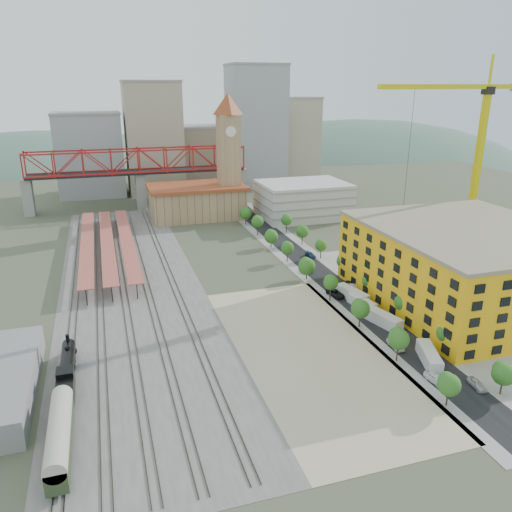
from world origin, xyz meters
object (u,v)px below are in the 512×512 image
object	(u,v)px
locomotive	(67,371)
site_trailer_d	(352,295)
clock_tower	(228,145)
coach	(60,436)
site_trailer_a	(429,357)
construction_building	(468,265)
car_0	(435,379)
site_trailer_c	(362,303)
tower_crane	(473,137)
site_trailer_b	(382,319)

from	to	relation	value
locomotive	site_trailer_d	bearing A→B (deg)	14.70
clock_tower	site_trailer_d	xyz separation A→B (m)	(8.00, -91.10, -27.31)
coach	site_trailer_a	bearing A→B (deg)	4.93
construction_building	car_0	bearing A→B (deg)	-135.44
site_trailer_c	site_trailer_d	world-z (taller)	site_trailer_d
coach	site_trailer_a	distance (m)	66.27
locomotive	coach	xyz separation A→B (m)	(-0.00, -19.68, 1.01)
locomotive	site_trailer_d	distance (m)	68.24
site_trailer_c	tower_crane	bearing A→B (deg)	18.71
site_trailer_d	car_0	distance (m)	37.58
coach	site_trailer_c	bearing A→B (deg)	25.91
tower_crane	site_trailer_a	world-z (taller)	tower_crane
site_trailer_a	site_trailer_d	distance (m)	31.30
site_trailer_c	site_trailer_a	bearing A→B (deg)	-99.67
site_trailer_a	car_0	size ratio (longest dim) A/B	2.10
site_trailer_a	car_0	bearing A→B (deg)	-96.27
car_0	clock_tower	bearing A→B (deg)	85.15
locomotive	construction_building	bearing A→B (deg)	5.23
site_trailer_b	site_trailer_d	size ratio (longest dim) A/B	1.00
site_trailer_b	site_trailer_c	size ratio (longest dim) A/B	1.15
coach	tower_crane	size ratio (longest dim) A/B	0.31
locomotive	tower_crane	world-z (taller)	tower_crane
locomotive	site_trailer_a	world-z (taller)	locomotive
site_trailer_c	car_0	xyz separation A→B (m)	(-3.00, -32.53, -0.41)
clock_tower	site_trailer_c	size ratio (longest dim) A/B	5.92
clock_tower	site_trailer_d	distance (m)	95.44
tower_crane	car_0	world-z (taller)	tower_crane
coach	site_trailer_a	world-z (taller)	coach
site_trailer_c	car_0	bearing A→B (deg)	-104.94
site_trailer_d	construction_building	bearing A→B (deg)	-31.59
construction_building	car_0	world-z (taller)	construction_building
tower_crane	site_trailer_a	xyz separation A→B (m)	(-47.26, -51.91, -34.98)
construction_building	locomotive	bearing A→B (deg)	-174.77
site_trailer_a	site_trailer_c	xyz separation A→B (m)	(0.00, 26.38, -0.14)
locomotive	coach	bearing A→B (deg)	-90.00
coach	car_0	size ratio (longest dim) A/B	3.94
tower_crane	site_trailer_c	distance (m)	64.18
site_trailer_a	site_trailer_c	distance (m)	26.38
site_trailer_c	site_trailer_d	distance (m)	4.93
coach	locomotive	bearing A→B (deg)	90.00
tower_crane	site_trailer_d	xyz separation A→B (m)	(-47.26, -20.61, -34.94)
site_trailer_b	site_trailer_d	world-z (taller)	site_trailer_b
locomotive	site_trailer_b	xyz separation A→B (m)	(66.00, 3.09, -0.67)
clock_tower	construction_building	world-z (taller)	clock_tower
clock_tower	coach	xyz separation A→B (m)	(-58.00, -128.09, -25.63)
site_trailer_a	site_trailer_c	world-z (taller)	site_trailer_a
construction_building	site_trailer_d	xyz separation A→B (m)	(-26.00, 8.90, -8.03)
coach	site_trailer_b	bearing A→B (deg)	19.04
construction_building	tower_crane	xyz separation A→B (m)	(21.26, 29.51, 26.91)
tower_crane	site_trailer_d	size ratio (longest dim) A/B	5.83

